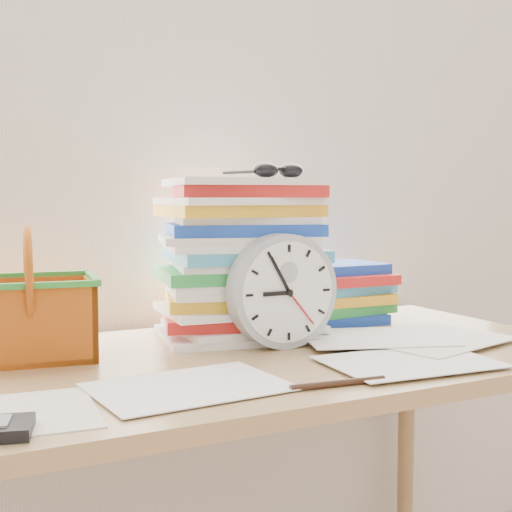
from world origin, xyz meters
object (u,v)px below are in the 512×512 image
basket (29,294)px  desk (242,393)px  clock (282,291)px  book_stack (333,293)px  paper_stack (240,258)px

basket → desk: bearing=-14.8°
basket → clock: bearing=-7.5°
book_stack → basket: 0.73m
desk → basket: 0.44m
clock → basket: bearing=164.1°
desk → clock: 0.22m
desk → paper_stack: (0.08, 0.17, 0.25)m
desk → paper_stack: paper_stack is taller
clock → paper_stack: bearing=99.5°
book_stack → basket: basket is taller
book_stack → basket: (-0.72, -0.07, 0.05)m
clock → basket: size_ratio=0.94×
desk → paper_stack: bearing=64.9°
desk → clock: clock is taller
desk → book_stack: book_stack is taller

